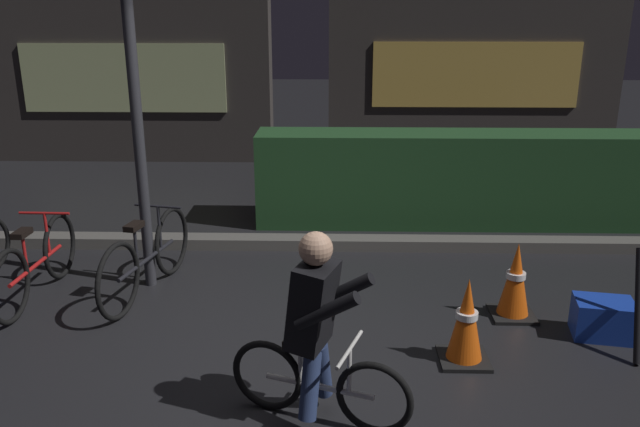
% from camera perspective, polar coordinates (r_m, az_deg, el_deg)
% --- Properties ---
extents(ground_plane, '(40.00, 40.00, 0.00)m').
position_cam_1_polar(ground_plane, '(4.91, -2.57, -12.22)').
color(ground_plane, black).
extents(sidewalk_curb, '(12.00, 0.24, 0.12)m').
position_cam_1_polar(sidewalk_curb, '(6.88, -1.34, -2.61)').
color(sidewalk_curb, '#56544F').
rests_on(sidewalk_curb, ground).
extents(hedge_row, '(4.80, 0.70, 1.10)m').
position_cam_1_polar(hedge_row, '(7.73, 12.44, 3.06)').
color(hedge_row, '#214723').
rests_on(hedge_row, ground).
extents(storefront_left, '(4.77, 0.54, 4.45)m').
position_cam_1_polar(storefront_left, '(11.29, -17.15, 15.76)').
color(storefront_left, '#383330').
rests_on(storefront_left, ground).
extents(storefront_right, '(5.05, 0.54, 4.26)m').
position_cam_1_polar(storefront_right, '(11.69, 13.77, 15.60)').
color(storefront_right, '#383330').
rests_on(storefront_right, ground).
extents(street_post, '(0.10, 0.10, 2.98)m').
position_cam_1_polar(street_post, '(5.79, -16.03, 7.50)').
color(street_post, '#2D2D33').
rests_on(street_post, ground).
extents(parked_bike_left_mid, '(0.46, 1.56, 0.72)m').
position_cam_1_polar(parked_bike_left_mid, '(6.14, -24.07, -4.08)').
color(parked_bike_left_mid, black).
rests_on(parked_bike_left_mid, ground).
extents(parked_bike_center_left, '(0.47, 1.62, 0.76)m').
position_cam_1_polar(parked_bike_center_left, '(5.89, -15.24, -3.85)').
color(parked_bike_center_left, black).
rests_on(parked_bike_center_left, ground).
extents(traffic_cone_near, '(0.36, 0.36, 0.65)m').
position_cam_1_polar(traffic_cone_near, '(4.75, 12.97, -9.44)').
color(traffic_cone_near, black).
rests_on(traffic_cone_near, ground).
extents(traffic_cone_far, '(0.36, 0.36, 0.65)m').
position_cam_1_polar(traffic_cone_far, '(5.52, 17.09, -5.84)').
color(traffic_cone_far, black).
rests_on(traffic_cone_far, ground).
extents(blue_crate, '(0.49, 0.39, 0.30)m').
position_cam_1_polar(blue_crate, '(5.51, 24.00, -8.59)').
color(blue_crate, '#193DB7').
rests_on(blue_crate, ground).
extents(cyclist, '(1.14, 0.63, 1.25)m').
position_cam_1_polar(cyclist, '(3.89, -0.32, -10.17)').
color(cyclist, black).
rests_on(cyclist, ground).
extents(closed_umbrella, '(0.14, 0.45, 0.77)m').
position_cam_1_polar(closed_umbrella, '(5.26, 26.62, -7.37)').
color(closed_umbrella, black).
rests_on(closed_umbrella, ground).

